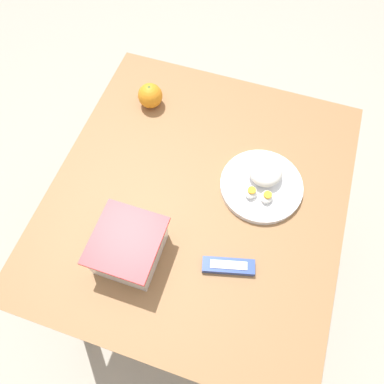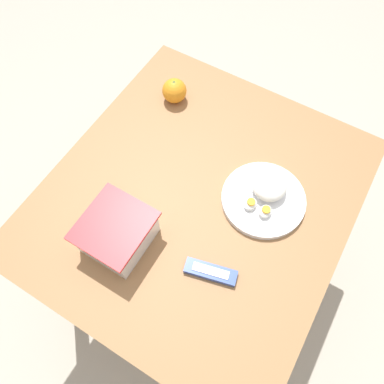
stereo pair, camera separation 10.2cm
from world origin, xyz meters
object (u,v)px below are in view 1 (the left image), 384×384
(food_container, at_px, (129,248))
(rice_plate, at_px, (262,182))
(orange_fruit, at_px, (150,96))
(candy_bar, at_px, (228,266))

(food_container, distance_m, rice_plate, 0.41)
(orange_fruit, relative_size, candy_bar, 0.56)
(orange_fruit, height_order, rice_plate, orange_fruit)
(rice_plate, distance_m, candy_bar, 0.26)
(orange_fruit, xyz_separation_m, rice_plate, (-0.18, -0.41, -0.02))
(orange_fruit, bearing_deg, rice_plate, -113.94)
(food_container, relative_size, rice_plate, 0.75)
(candy_bar, bearing_deg, food_container, 100.15)
(food_container, xyz_separation_m, candy_bar, (0.04, -0.25, -0.04))
(rice_plate, bearing_deg, orange_fruit, 66.06)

